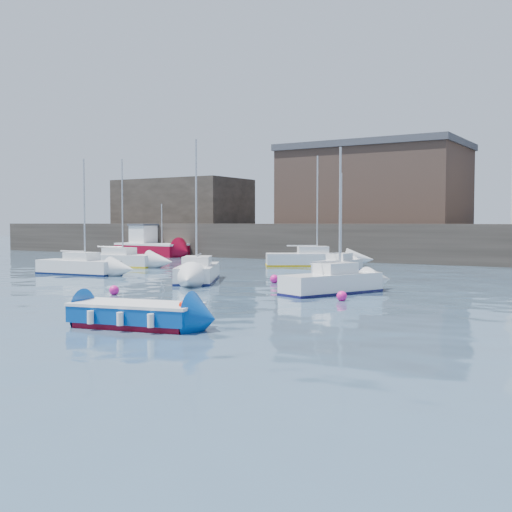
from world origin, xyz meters
The scene contains 16 objects.
water centered at (0.00, 0.00, 0.00)m, with size 220.00×220.00×0.00m, color #2D4760.
quay_wall centered at (0.00, 35.00, 1.50)m, with size 90.00×5.00×3.00m, color #28231E.
land_strip centered at (0.00, 53.00, 1.40)m, with size 90.00×32.00×2.80m, color #28231E.
warehouse centered at (-6.00, 43.00, 6.62)m, with size 16.40×10.40×7.60m.
bldg_west centered at (-28.00, 42.00, 5.30)m, with size 14.00×8.00×5.00m.
blue_dinghy centered at (3.19, 0.00, 0.41)m, with size 4.13×2.46×0.74m.
fishing_boat centered at (-23.67, 31.52, 0.93)m, with size 7.45×3.30×4.81m.
sailboat_a centered at (-13.02, 12.85, 0.48)m, with size 5.43×2.18×6.88m.
sailboat_b centered at (-4.27, 13.04, 0.48)m, with size 4.49×5.91×7.42m.
sailboat_c centered at (4.32, 11.35, 0.49)m, with size 3.28×5.10×6.42m.
sailboat_e centered at (-15.87, 19.00, 0.49)m, with size 6.10×2.90×7.53m.
sailboat_f centered at (-0.30, 22.25, 0.44)m, with size 1.70×4.82×6.20m.
sailboat_h centered at (-4.61, 26.79, 0.51)m, with size 6.16×5.03×7.86m.
buoy_near centered at (-3.49, 5.98, 0.00)m, with size 0.43×0.43×0.43m, color #F4178B.
buoy_mid centered at (5.76, 9.14, 0.00)m, with size 0.42×0.42×0.42m, color #F4178B.
buoy_far centered at (-0.32, 14.33, 0.00)m, with size 0.45×0.45×0.45m, color #F4178B.
Camera 1 is at (16.13, -14.25, 3.11)m, focal length 45.00 mm.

